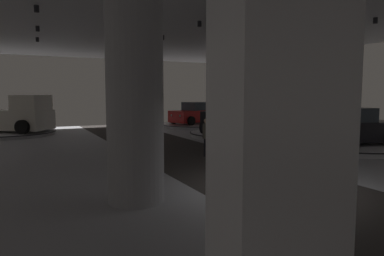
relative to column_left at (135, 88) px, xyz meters
name	(u,v)px	position (x,y,z in m)	size (l,w,h in m)	color
ground	(280,189)	(3.92, -0.61, -2.77)	(24.00, 44.00, 0.06)	#B2B2B7
column_left	(135,88)	(0.00, 0.00, 0.00)	(1.35, 1.35, 5.50)	#ADADB2
brand_sign_pylon	(282,135)	(-0.54, -5.87, -0.48)	(1.28, 0.68, 4.41)	slate
display_platform_deep_right	(195,125)	(9.97, 16.77, -2.61)	(5.49, 5.49, 0.25)	silver
display_car_deep_right	(196,114)	(9.99, 16.78, -1.74)	(4.55, 3.23, 1.71)	red
display_platform_deep_left	(8,133)	(-3.26, 16.68, -2.61)	(5.68, 5.68, 0.24)	#B7B7BC
pickup_truck_deep_left	(12,117)	(-3.00, 16.49, -1.57)	(5.52, 4.82, 2.30)	silver
display_platform_far_right	(236,134)	(9.34, 9.90, -2.60)	(5.68, 5.68, 0.27)	silver
pickup_truck_far_right	(238,116)	(9.61, 10.07, -1.54)	(5.58, 4.70, 2.30)	black
display_platform_mid_right	(351,146)	(11.43, 3.30, -2.61)	(5.13, 5.13, 0.26)	silver
display_car_mid_right	(351,128)	(11.40, 3.31, -1.73)	(4.52, 3.04, 1.71)	black
visitor_walking_near	(206,135)	(4.44, 4.65, -1.84)	(0.32, 0.32, 1.59)	black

